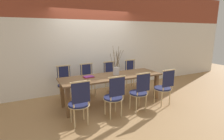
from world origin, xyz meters
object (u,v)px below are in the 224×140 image
(chair_near_center, at_px, (140,91))
(dining_table, at_px, (112,79))
(vase_centerpiece, at_px, (116,70))
(book_stack, at_px, (89,77))
(chair_far_center, at_px, (111,76))

(chair_near_center, bearing_deg, dining_table, 114.69)
(vase_centerpiece, height_order, book_stack, vase_centerpiece)
(dining_table, distance_m, chair_near_center, 0.83)
(vase_centerpiece, distance_m, book_stack, 0.75)
(book_stack, bearing_deg, chair_far_center, 34.04)
(chair_near_center, height_order, vase_centerpiece, vase_centerpiece)
(chair_far_center, xyz_separation_m, book_stack, (-0.94, -0.64, 0.25))
(dining_table, bearing_deg, chair_near_center, -65.31)
(chair_near_center, xyz_separation_m, chair_far_center, (-0.00, 1.49, 0.00))
(chair_near_center, distance_m, vase_centerpiece, 0.88)
(chair_near_center, xyz_separation_m, book_stack, (-0.94, 0.86, 0.25))
(dining_table, height_order, chair_far_center, chair_far_center)
(chair_near_center, height_order, chair_far_center, same)
(chair_far_center, relative_size, vase_centerpiece, 1.26)
(chair_far_center, bearing_deg, chair_near_center, 90.04)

